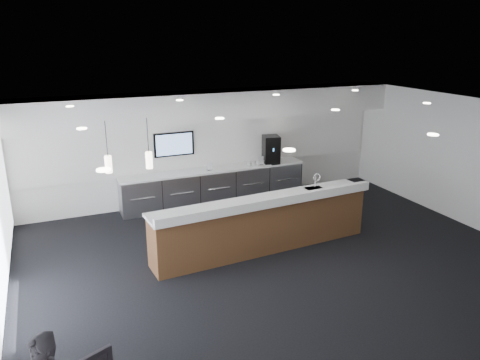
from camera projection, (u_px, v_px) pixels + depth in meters
name	position (u px, v px, depth m)	size (l,w,h in m)	color
ground	(277.00, 259.00, 9.49)	(10.00, 10.00, 0.00)	black
ceiling	(281.00, 112.00, 8.59)	(10.00, 8.00, 0.02)	black
back_wall	(209.00, 146.00, 12.55)	(10.00, 0.02, 3.00)	white
right_wall	(469.00, 163.00, 10.91)	(0.02, 8.00, 3.00)	white
soffit_bulkhead	(214.00, 105.00, 11.80)	(10.00, 0.90, 0.70)	white
alcove_panel	(210.00, 142.00, 12.49)	(9.80, 0.06, 1.40)	white
back_credenza	(215.00, 186.00, 12.54)	(5.06, 0.66, 0.95)	#92949A
wall_tv	(174.00, 144.00, 12.04)	(1.05, 0.08, 0.62)	black
pendant_left	(144.00, 155.00, 8.61)	(0.12, 0.12, 0.30)	#F7E2C0
pendant_right	(105.00, 158.00, 8.35)	(0.12, 0.12, 0.30)	#F7E2C0
ceiling_can_lights	(281.00, 114.00, 8.59)	(7.00, 5.00, 0.02)	white
service_counter	(263.00, 224.00, 9.79)	(4.91, 1.13, 1.49)	brown
coffee_machine	(271.00, 149.00, 12.90)	(0.52, 0.60, 0.75)	black
info_sign_left	(210.00, 166.00, 12.23)	(0.15, 0.02, 0.21)	silver
info_sign_right	(261.00, 161.00, 12.75)	(0.17, 0.02, 0.23)	silver
cup_0	(267.00, 162.00, 12.87)	(0.11, 0.11, 0.11)	white
cup_1	(262.00, 162.00, 12.81)	(0.11, 0.11, 0.11)	white
cup_2	(258.00, 163.00, 12.76)	(0.11, 0.11, 0.11)	white
cup_3	(253.00, 163.00, 12.71)	(0.11, 0.11, 0.11)	white
cup_4	(248.00, 164.00, 12.66)	(0.11, 0.11, 0.11)	white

